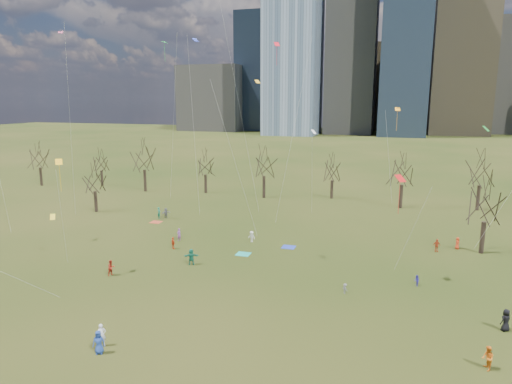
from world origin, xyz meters
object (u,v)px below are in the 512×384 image
(blanket_crimson, at_px, (156,222))
(person_0, at_px, (99,342))
(blanket_navy, at_px, (289,247))
(person_2, at_px, (111,268))
(person_4, at_px, (173,243))
(blanket_teal, at_px, (243,254))
(person_1, at_px, (102,335))

(blanket_crimson, bearing_deg, person_0, -67.35)
(blanket_navy, xyz_separation_m, person_2, (-15.45, -14.23, 0.81))
(person_4, bearing_deg, blanket_teal, -133.93)
(blanket_navy, xyz_separation_m, person_1, (-8.06, -26.28, 0.85))
(person_0, height_order, person_4, person_0)
(person_2, bearing_deg, blanket_crimson, 38.60)
(blanket_teal, relative_size, person_2, 0.97)
(blanket_crimson, bearing_deg, person_2, -73.44)
(person_0, bearing_deg, person_1, 90.85)
(blanket_teal, distance_m, person_0, 23.38)
(blanket_navy, xyz_separation_m, person_0, (-7.66, -27.21, 0.85))
(blanket_navy, xyz_separation_m, blanket_crimson, (-21.33, 5.56, 0.00))
(person_0, bearing_deg, blanket_teal, 59.72)
(person_1, bearing_deg, blanket_teal, 36.88)
(blanket_teal, relative_size, person_0, 0.92)
(blanket_navy, bearing_deg, blanket_teal, -138.16)
(blanket_crimson, xyz_separation_m, person_2, (5.88, -19.79, 0.81))
(blanket_crimson, bearing_deg, person_1, -67.37)
(blanket_teal, distance_m, blanket_navy, 6.07)
(blanket_teal, height_order, person_4, person_4)
(person_1, bearing_deg, blanket_navy, 28.86)
(blanket_navy, relative_size, blanket_crimson, 1.00)
(person_1, bearing_deg, person_0, -110.66)
(person_0, distance_m, person_4, 23.18)
(blanket_navy, relative_size, person_2, 0.97)
(blanket_navy, height_order, blanket_crimson, same)
(blanket_teal, bearing_deg, blanket_navy, 41.84)
(blanket_crimson, relative_size, person_4, 1.07)
(blanket_crimson, height_order, person_2, person_2)
(blanket_crimson, xyz_separation_m, person_0, (13.67, -32.76, 0.85))
(blanket_crimson, distance_m, person_4, 13.09)
(person_1, height_order, person_4, person_1)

